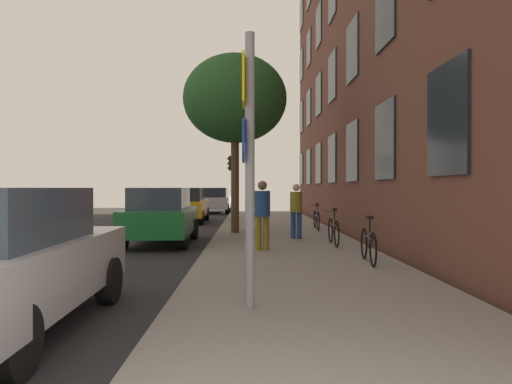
{
  "coord_description": "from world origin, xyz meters",
  "views": [
    {
      "loc": [
        0.07,
        -2.26,
        1.63
      ],
      "look_at": [
        0.32,
        12.03,
        1.5
      ],
      "focal_mm": 32.89,
      "sensor_mm": 36.0,
      "label": 1
    }
  ],
  "objects_px": {
    "bicycle_0": "(368,244)",
    "car_1": "(161,215)",
    "sign_post": "(248,153)",
    "traffic_light": "(232,174)",
    "car_2": "(186,205)",
    "tree_near": "(235,99)",
    "car_3": "(215,200)",
    "bicycle_1": "(334,231)",
    "pedestrian_1": "(296,207)",
    "bicycle_2": "(317,219)",
    "pedestrian_0": "(262,211)"
  },
  "relations": [
    {
      "from": "tree_near",
      "to": "pedestrian_1",
      "type": "bearing_deg",
      "value": -45.39
    },
    {
      "from": "bicycle_2",
      "to": "car_3",
      "type": "distance_m",
      "value": 14.08
    },
    {
      "from": "bicycle_0",
      "to": "car_1",
      "type": "height_order",
      "value": "car_1"
    },
    {
      "from": "sign_post",
      "to": "pedestrian_0",
      "type": "height_order",
      "value": "sign_post"
    },
    {
      "from": "pedestrian_1",
      "to": "car_3",
      "type": "relative_size",
      "value": 0.37
    },
    {
      "from": "bicycle_2",
      "to": "pedestrian_0",
      "type": "bearing_deg",
      "value": -110.98
    },
    {
      "from": "car_2",
      "to": "tree_near",
      "type": "bearing_deg",
      "value": -68.3
    },
    {
      "from": "pedestrian_0",
      "to": "car_1",
      "type": "xyz_separation_m",
      "value": [
        -2.85,
        2.22,
        -0.24
      ]
    },
    {
      "from": "sign_post",
      "to": "traffic_light",
      "type": "relative_size",
      "value": 1.05
    },
    {
      "from": "pedestrian_0",
      "to": "car_2",
      "type": "height_order",
      "value": "pedestrian_0"
    },
    {
      "from": "tree_near",
      "to": "pedestrian_1",
      "type": "relative_size",
      "value": 3.67
    },
    {
      "from": "bicycle_1",
      "to": "car_2",
      "type": "xyz_separation_m",
      "value": [
        -5.12,
        9.6,
        0.34
      ]
    },
    {
      "from": "bicycle_1",
      "to": "pedestrian_0",
      "type": "relative_size",
      "value": 0.99
    },
    {
      "from": "bicycle_1",
      "to": "car_1",
      "type": "bearing_deg",
      "value": 165.04
    },
    {
      "from": "bicycle_0",
      "to": "sign_post",
      "type": "bearing_deg",
      "value": -125.13
    },
    {
      "from": "bicycle_0",
      "to": "bicycle_2",
      "type": "xyz_separation_m",
      "value": [
        0.07,
        7.55,
        -0.0
      ]
    },
    {
      "from": "bicycle_0",
      "to": "car_1",
      "type": "bearing_deg",
      "value": 139.54
    },
    {
      "from": "tree_near",
      "to": "car_2",
      "type": "relative_size",
      "value": 1.4
    },
    {
      "from": "tree_near",
      "to": "bicycle_1",
      "type": "xyz_separation_m",
      "value": [
        2.69,
        -3.49,
        -4.1
      ]
    },
    {
      "from": "sign_post",
      "to": "traffic_light",
      "type": "bearing_deg",
      "value": 92.51
    },
    {
      "from": "bicycle_0",
      "to": "pedestrian_0",
      "type": "bearing_deg",
      "value": 136.29
    },
    {
      "from": "bicycle_2",
      "to": "pedestrian_0",
      "type": "xyz_separation_m",
      "value": [
        -2.14,
        -5.57,
        0.59
      ]
    },
    {
      "from": "bicycle_1",
      "to": "bicycle_2",
      "type": "relative_size",
      "value": 0.97
    },
    {
      "from": "car_1",
      "to": "car_2",
      "type": "height_order",
      "value": "same"
    },
    {
      "from": "car_1",
      "to": "car_3",
      "type": "distance_m",
      "value": 16.67
    },
    {
      "from": "sign_post",
      "to": "car_2",
      "type": "distance_m",
      "value": 16.26
    },
    {
      "from": "traffic_light",
      "to": "pedestrian_0",
      "type": "height_order",
      "value": "traffic_light"
    },
    {
      "from": "bicycle_0",
      "to": "car_3",
      "type": "distance_m",
      "value": 21.35
    },
    {
      "from": "bicycle_0",
      "to": "car_1",
      "type": "xyz_separation_m",
      "value": [
        -4.92,
        4.19,
        0.35
      ]
    },
    {
      "from": "bicycle_1",
      "to": "pedestrian_0",
      "type": "height_order",
      "value": "pedestrian_0"
    },
    {
      "from": "tree_near",
      "to": "car_3",
      "type": "xyz_separation_m",
      "value": [
        -1.69,
        14.44,
        -3.76
      ]
    },
    {
      "from": "traffic_light",
      "to": "car_1",
      "type": "height_order",
      "value": "traffic_light"
    },
    {
      "from": "bicycle_0",
      "to": "car_2",
      "type": "height_order",
      "value": "car_2"
    },
    {
      "from": "car_1",
      "to": "bicycle_0",
      "type": "bearing_deg",
      "value": -40.46
    },
    {
      "from": "bicycle_1",
      "to": "car_3",
      "type": "distance_m",
      "value": 18.46
    },
    {
      "from": "pedestrian_0",
      "to": "pedestrian_1",
      "type": "bearing_deg",
      "value": 66.91
    },
    {
      "from": "bicycle_0",
      "to": "pedestrian_0",
      "type": "distance_m",
      "value": 2.92
    },
    {
      "from": "bicycle_1",
      "to": "sign_post",
      "type": "bearing_deg",
      "value": -109.51
    },
    {
      "from": "traffic_light",
      "to": "car_3",
      "type": "bearing_deg",
      "value": 105.65
    },
    {
      "from": "car_3",
      "to": "sign_post",
      "type": "bearing_deg",
      "value": -85.02
    },
    {
      "from": "car_3",
      "to": "pedestrian_1",
      "type": "bearing_deg",
      "value": -77.73
    },
    {
      "from": "sign_post",
      "to": "pedestrian_1",
      "type": "bearing_deg",
      "value": 79.79
    },
    {
      "from": "traffic_light",
      "to": "pedestrian_0",
      "type": "relative_size",
      "value": 1.97
    },
    {
      "from": "sign_post",
      "to": "pedestrian_1",
      "type": "xyz_separation_m",
      "value": [
        1.43,
        7.96,
        -1.02
      ]
    },
    {
      "from": "pedestrian_1",
      "to": "car_2",
      "type": "relative_size",
      "value": 0.38
    },
    {
      "from": "car_3",
      "to": "traffic_light",
      "type": "bearing_deg",
      "value": -74.35
    },
    {
      "from": "sign_post",
      "to": "bicycle_1",
      "type": "distance_m",
      "value": 6.93
    },
    {
      "from": "bicycle_0",
      "to": "car_1",
      "type": "relative_size",
      "value": 0.41
    },
    {
      "from": "bicycle_1",
      "to": "car_3",
      "type": "height_order",
      "value": "car_3"
    },
    {
      "from": "tree_near",
      "to": "pedestrian_0",
      "type": "bearing_deg",
      "value": -80.0
    }
  ]
}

